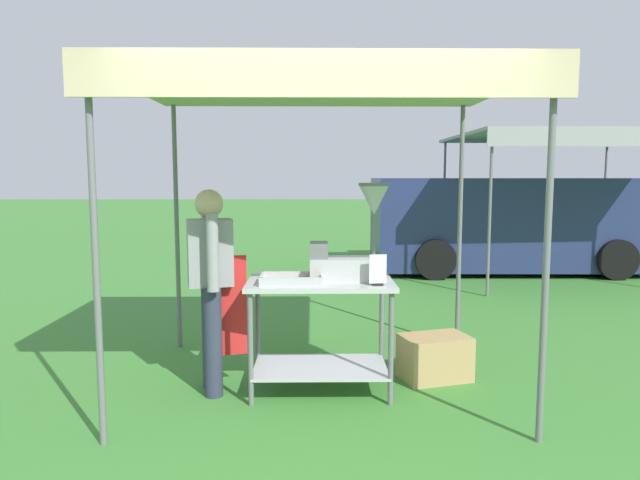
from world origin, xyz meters
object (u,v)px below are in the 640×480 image
Objects in this scene: donut_tray at (291,281)px; van_navy at (509,223)px; stall_canopy at (320,92)px; supply_crate at (435,357)px; neighbour_tent at (560,139)px; donut_fryer at (352,247)px; donut_cart at (320,313)px; vendor at (211,280)px; menu_sign at (378,272)px.

donut_tray is 7.07m from van_navy.
supply_crate is at bearing 8.97° from stall_canopy.
van_navy is 1.50× the size of neighbour_tent.
neighbour_tent is (0.46, -0.92, 1.46)m from van_navy.
donut_fryer is at bearing -18.21° from stall_canopy.
donut_tray reaches higher than donut_cart.
neighbour_tent reaches higher than vendor.
van_navy is (3.76, 5.99, -0.04)m from donut_tray.
donut_tray is 0.74× the size of supply_crate.
donut_fryer is (0.25, 0.02, 0.53)m from donut_cart.
vendor is 7.32m from van_navy.
donut_cart is 6.85m from van_navy.
stall_canopy is at bearing 90.00° from donut_cart.
menu_sign is 0.15× the size of vendor.
donut_fryer is 1.13m from vendor.
supply_crate is at bearing -114.52° from van_navy.
van_navy is (3.28, 5.84, -0.29)m from donut_fryer.
stall_canopy is 6.92m from van_navy.
donut_cart is at bearing -121.07° from van_navy.
supply_crate is at bearing -122.80° from neighbour_tent.
neighbour_tent reaches higher than donut_cart.
vendor is (-1.10, -0.02, -0.26)m from donut_fryer.
vendor reaches higher than donut_cart.
donut_tray is at bearing 173.65° from menu_sign.
menu_sign is at bearing -117.10° from van_navy.
neighbour_tent is at bearing 50.23° from donut_tray.
donut_fryer is 0.16× the size of van_navy.
van_navy reaches higher than supply_crate.
van_navy is at bearing 62.90° from menu_sign.
donut_tray is 0.55m from donut_fryer.
neighbour_tent is (4.85, 4.94, 1.43)m from vendor.
vendor is at bearing 171.09° from menu_sign.
van_navy is (3.53, 5.86, 0.25)m from donut_cart.
van_navy is (2.56, 5.61, 0.69)m from supply_crate.
supply_crate is at bearing 14.52° from donut_cart.
donut_cart is 4.91× the size of menu_sign.
van_navy reaches higher than donut_fryer.
vendor is (-0.85, -0.00, 0.27)m from donut_cart.
menu_sign is at bearing -140.18° from supply_crate.
stall_canopy is 0.61× the size of van_navy.
neighbour_tent reaches higher than van_navy.
donut_tray is (-0.23, -0.23, -1.44)m from stall_canopy.
donut_fryer is 0.33m from menu_sign.
donut_fryer is 1.24m from supply_crate.
donut_fryer reaches higher than vendor.
menu_sign is at bearing -8.91° from vendor.
supply_crate is (0.54, 0.45, -0.81)m from menu_sign.
menu_sign is (0.43, -0.20, 0.36)m from donut_cart.
donut_cart is 1.10m from supply_crate.
donut_cart is at bearing -90.00° from stall_canopy.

